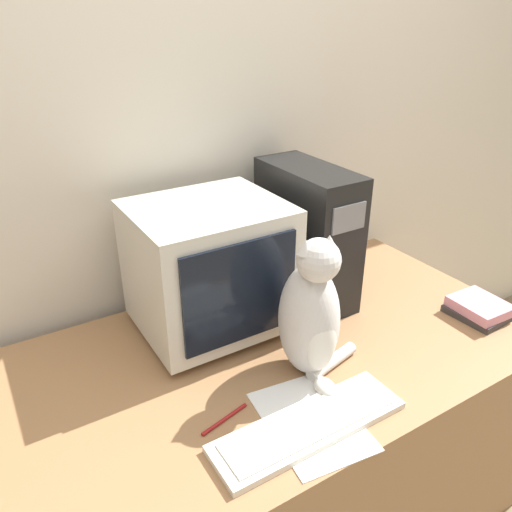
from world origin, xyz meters
The scene contains 9 objects.
wall_back centered at (0.00, 0.92, 1.25)m, with size 7.00×0.05×2.50m.
desk centered at (0.00, 0.43, 0.36)m, with size 1.61×0.86×0.72m.
crt_monitor centered at (-0.10, 0.63, 0.92)m, with size 0.42×0.38×0.40m.
computer_tower centered at (0.26, 0.64, 0.94)m, with size 0.17×0.39×0.45m.
keyboard centered at (-0.10, 0.13, 0.73)m, with size 0.49×0.14×0.02m.
cat centered at (0.03, 0.30, 0.90)m, with size 0.25×0.25×0.41m.
book_stack centered at (0.66, 0.23, 0.74)m, with size 0.15×0.18×0.05m.
pen centered at (-0.25, 0.26, 0.72)m, with size 0.14×0.04×0.01m.
paper_sheet centered at (-0.08, 0.15, 0.72)m, with size 0.24×0.32×0.00m.
Camera 1 is at (-0.66, -0.55, 1.61)m, focal length 35.00 mm.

